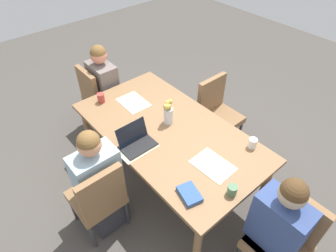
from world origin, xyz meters
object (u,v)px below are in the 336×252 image
Objects in this scene: chair_head_right_left_far at (284,236)px; coffee_mug_centre_left at (101,98)px; dining_table at (168,135)px; flower_vase at (168,112)px; person_head_left_left_near at (105,93)px; laptop_near_left_mid at (136,142)px; chair_near_left_mid at (99,197)px; person_head_right_left_far at (273,235)px; chair_head_left_left_near at (98,95)px; chair_far_right_near at (217,110)px; coffee_mug_near_left at (253,143)px; person_near_left_mid at (100,186)px; book_red_cover at (190,194)px; coffee_mug_near_right at (232,190)px.

chair_head_right_left_far is 8.44× the size of coffee_mug_centre_left.
dining_table is 0.24m from flower_vase.
laptop_near_left_mid is at bearing -16.64° from person_head_left_left_near.
person_head_right_left_far reaches higher than chair_near_left_mid.
chair_head_right_left_far is at bearing 8.72° from coffee_mug_centre_left.
person_head_right_left_far reaches higher than coffee_mug_centre_left.
chair_head_right_left_far is at bearing 3.09° from chair_head_left_left_near.
chair_near_left_mid and chair_far_right_near have the same top height.
chair_head_left_left_near is 0.75× the size of person_head_right_left_far.
person_head_right_left_far is at bearing 1.53° from chair_head_left_left_near.
person_head_right_left_far is at bearing 15.32° from laptop_near_left_mid.
coffee_mug_centre_left is at bearing -155.19° from coffee_mug_near_left.
person_head_left_left_near is at bearing 146.93° from person_near_left_mid.
book_red_cover reaches higher than dining_table.
person_head_left_left_near reaches higher than chair_head_right_left_far.
laptop_near_left_mid reaches higher than chair_head_right_left_far.
coffee_mug_centre_left is (-0.75, -0.34, -0.08)m from flower_vase.
laptop_near_left_mid is at bearing -86.79° from chair_far_right_near.
coffee_mug_centre_left is (-1.53, -0.71, 0.00)m from coffee_mug_near_left.
chair_head_left_left_near is at bearing -176.91° from chair_head_right_left_far.
chair_head_right_left_far reaches higher than coffee_mug_centre_left.
chair_near_left_mid is 1.13m from coffee_mug_centre_left.
book_red_cover is at bearing -127.42° from coffee_mug_near_right.
person_head_left_left_near is at bearing -178.47° from chair_head_right_left_far.
flower_vase is at bearing 6.79° from chair_head_left_left_near.
chair_head_right_left_far is 4.50× the size of book_red_cover.
dining_table is 0.80m from book_red_cover.
person_head_right_left_far is (1.31, 0.81, 0.00)m from person_near_left_mid.
coffee_mug_near_right is at bearing -6.73° from dining_table.
flower_vase reaches higher than dining_table.
coffee_mug_near_left is at bearing 48.22° from laptop_near_left_mid.
coffee_mug_near_left is at bearing -28.64° from chair_far_right_near.
chair_head_left_left_near is at bearing 158.50° from coffee_mug_centre_left.
coffee_mug_centre_left is (-2.19, -0.34, 0.31)m from chair_head_right_left_far.
dining_table is 6.26× the size of laptop_near_left_mid.
chair_far_right_near reaches higher than coffee_mug_near_left.
chair_near_left_mid is (1.38, -0.80, 0.00)m from chair_head_left_left_near.
chair_head_left_left_near reaches higher than coffee_mug_near_left.
chair_near_left_mid is (0.06, -0.87, -0.19)m from dining_table.
coffee_mug_near_right is at bearing 5.14° from coffee_mug_centre_left.
coffee_mug_near_right is at bearing -2.88° from person_head_left_left_near.
person_head_left_left_near is 1.24m from flower_vase.
flower_vase is at bearing -88.85° from chair_far_right_near.
chair_far_right_near is (1.22, 0.95, 0.00)m from chair_head_left_left_near.
book_red_cover is at bearing -28.04° from dining_table.
chair_head_right_left_far is at bearing 51.24° from person_head_right_left_far.
dining_table is at bearing -83.41° from chair_far_right_near.
person_head_right_left_far is 3.73× the size of laptop_near_left_mid.
person_head_right_left_far is 13.17× the size of coffee_mug_near_right.
person_near_left_mid is 0.88m from book_red_cover.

